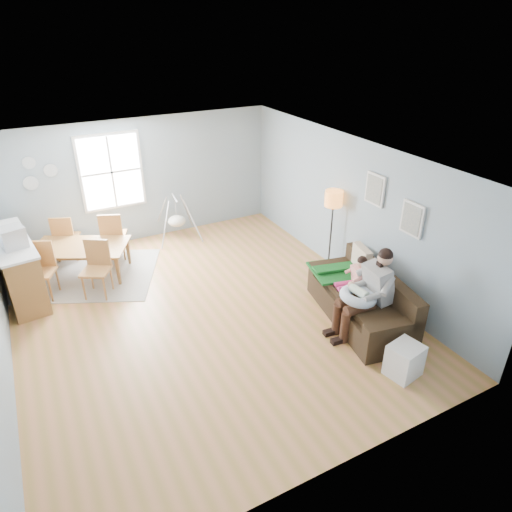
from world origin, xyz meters
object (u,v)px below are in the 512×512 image
dining_table (82,261)px  baby_swing (177,220)px  chair_ne (113,233)px  counter (18,267)px  storage_cube (404,361)px  chair_sw (41,266)px  sofa (363,303)px  father (368,290)px  floor_lamp (333,205)px  toddler (355,275)px  monitor (12,237)px  chair_se (97,264)px  chair_nw (65,235)px

dining_table → baby_swing: size_ratio=1.63×
chair_ne → counter: size_ratio=0.51×
storage_cube → chair_sw: bearing=132.3°
sofa → father: size_ratio=1.59×
chair_ne → baby_swing: 1.54m
floor_lamp → counter: size_ratio=0.81×
toddler → counter: (-4.96, 3.29, -0.17)m
chair_ne → monitor: 2.13m
dining_table → counter: bearing=-142.3°
counter → baby_swing: counter is taller
toddler → baby_swing: bearing=111.3°
chair_sw → chair_se: size_ratio=1.00×
chair_nw → baby_swing: size_ratio=0.92×
father → storage_cube: bearing=-99.7°
father → chair_nw: (-3.88, 4.80, -0.20)m
father → dining_table: father is taller
storage_cube → chair_nw: size_ratio=0.51×
chair_se → floor_lamp: bearing=-16.7°
storage_cube → baby_swing: size_ratio=0.47×
storage_cube → sofa: bearing=74.6°
dining_table → chair_se: size_ratio=1.72×
counter → chair_ne: bearing=18.1°
father → counter: father is taller
chair_nw → counter: counter is taller
sofa → chair_ne: size_ratio=2.21×
chair_ne → monitor: bearing=-151.0°
chair_se → chair_ne: 1.32m
floor_lamp → monitor: floor_lamp is taller
floor_lamp → chair_se: floor_lamp is taller
toddler → baby_swing: size_ratio=0.78×
baby_swing → toddler: bearing=-68.7°
chair_nw → counter: size_ratio=0.48×
monitor → baby_swing: (3.25, 1.33, -0.86)m
floor_lamp → monitor: 5.64m
storage_cube → chair_nw: 6.94m
storage_cube → baby_swing: baby_swing is taller
sofa → dining_table: 5.39m
toddler → monitor: 5.73m
toddler → baby_swing: 4.57m
chair_ne → monitor: monitor is taller
sofa → toddler: 0.48m
monitor → chair_sw: bearing=30.0°
sofa → toddler: size_ratio=2.74×
floor_lamp → chair_se: size_ratio=1.62×
sofa → chair_se: bearing=142.1°
toddler → father: bearing=-106.5°
chair_se → counter: size_ratio=0.50×
toddler → chair_ne: toddler is taller
sofa → toddler: bearing=101.0°
father → chair_sw: 5.71m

